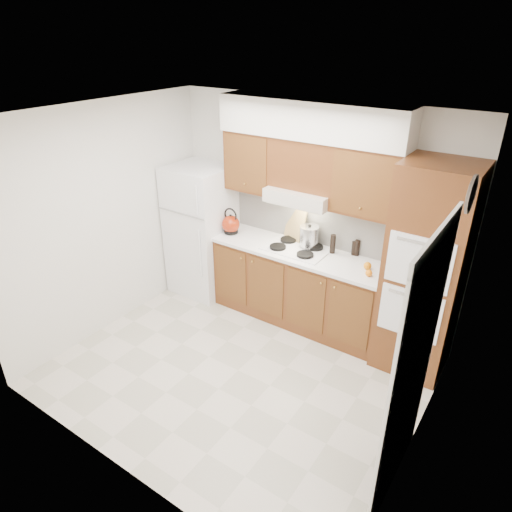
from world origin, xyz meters
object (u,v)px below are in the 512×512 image
at_px(fridge, 202,231).
at_px(oven_cabinet, 425,272).
at_px(kettle, 231,224).
at_px(stock_pot, 309,236).

distance_m(fridge, oven_cabinet, 2.86).
bearing_deg(kettle, oven_cabinet, -3.76).
bearing_deg(oven_cabinet, kettle, -179.29).
height_order(fridge, kettle, fridge).
distance_m(fridge, stock_pot, 1.51).
height_order(kettle, stock_pot, stock_pot).
bearing_deg(fridge, oven_cabinet, 0.70).
height_order(fridge, stock_pot, fridge).
bearing_deg(kettle, stock_pot, 5.60).
relative_size(fridge, stock_pot, 7.57).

